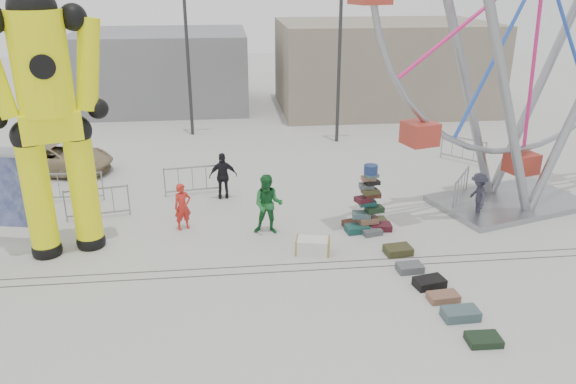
{
  "coord_description": "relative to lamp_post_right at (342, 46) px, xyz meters",
  "views": [
    {
      "loc": [
        -2.23,
        -12.8,
        7.63
      ],
      "look_at": [
        -0.54,
        2.47,
        1.6
      ],
      "focal_mm": 35.0,
      "sensor_mm": 36.0,
      "label": 1
    }
  ],
  "objects": [
    {
      "name": "suitcase_tower",
      "position": [
        -1.04,
        -9.93,
        -3.88
      ],
      "size": [
        1.52,
        1.34,
        2.15
      ],
      "rotation": [
        0.0,
        0.0,
        0.09
      ],
      "color": "#184843",
      "rests_on": "ground"
    },
    {
      "name": "row_case_2",
      "position": [
        -0.27,
        -13.58,
        -4.37
      ],
      "size": [
        0.87,
        0.64,
        0.23
      ],
      "primitive_type": "cube",
      "rotation": [
        0.0,
        0.0,
        0.21
      ],
      "color": "black",
      "rests_on": "ground"
    },
    {
      "name": "row_case_5",
      "position": [
        0.1,
        -16.02,
        -4.4
      ],
      "size": [
        0.75,
        0.54,
        0.17
      ],
      "primitive_type": "cube",
      "rotation": [
        0.0,
        0.0,
        -0.03
      ],
      "color": "black",
      "rests_on": "ground"
    },
    {
      "name": "pedestrian_red",
      "position": [
        -6.84,
        -9.29,
        -3.72
      ],
      "size": [
        0.65,
        0.56,
        1.52
      ],
      "primitive_type": "imported",
      "rotation": [
        0.0,
        0.0,
        0.42
      ],
      "color": "red",
      "rests_on": "ground"
    },
    {
      "name": "barricade_dummy_b",
      "position": [
        -9.69,
        -8.16,
        -3.93
      ],
      "size": [
        1.99,
        0.45,
        1.1
      ],
      "primitive_type": null,
      "rotation": [
        0.0,
        0.0,
        0.17
      ],
      "color": "gray",
      "rests_on": "ground"
    },
    {
      "name": "row_case_4",
      "position": [
        -0.04,
        -15.05,
        -4.36
      ],
      "size": [
        0.87,
        0.53,
        0.24
      ],
      "primitive_type": "cube",
      "rotation": [
        0.0,
        0.0,
        0.03
      ],
      "color": "#435B60",
      "rests_on": "ground"
    },
    {
      "name": "steamer_trunk",
      "position": [
        -3.01,
        -11.39,
        -4.26
      ],
      "size": [
        1.07,
        0.76,
        0.45
      ],
      "primitive_type": "cube",
      "rotation": [
        0.0,
        0.0,
        -0.22
      ],
      "color": "silver",
      "rests_on": "ground"
    },
    {
      "name": "lamp_post_left",
      "position": [
        -7.0,
        2.0,
        0.0
      ],
      "size": [
        1.41,
        0.25,
        8.0
      ],
      "color": "#2D2D30",
      "rests_on": "ground"
    },
    {
      "name": "crash_test_dummy",
      "position": [
        -10.08,
        -10.43,
        -0.14
      ],
      "size": [
        3.24,
        1.64,
        8.24
      ],
      "rotation": [
        0.0,
        0.0,
        0.35
      ],
      "color": "black",
      "rests_on": "ground"
    },
    {
      "name": "row_case_1",
      "position": [
        -0.53,
        -12.74,
        -4.38
      ],
      "size": [
        0.72,
        0.52,
        0.21
      ],
      "primitive_type": "cube",
      "rotation": [
        0.0,
        0.0,
        0.08
      ],
      "color": "#54575B",
      "rests_on": "ground"
    },
    {
      "name": "barricade_dummy_c",
      "position": [
        -6.68,
        -6.32,
        -3.93
      ],
      "size": [
        1.99,
        0.37,
        1.1
      ],
      "primitive_type": null,
      "rotation": [
        0.0,
        0.0,
        0.14
      ],
      "color": "gray",
      "rests_on": "ground"
    },
    {
      "name": "barricade_wheel_front",
      "position": [
        2.73,
        -8.2,
        -3.93
      ],
      "size": [
        1.23,
        1.69,
        1.1
      ],
      "primitive_type": null,
      "rotation": [
        0.0,
        0.0,
        0.96
      ],
      "color": "gray",
      "rests_on": "ground"
    },
    {
      "name": "barricade_wheel_back",
      "position": [
        4.65,
        -3.79,
        -3.93
      ],
      "size": [
        1.4,
        1.57,
        1.1
      ],
      "primitive_type": null,
      "rotation": [
        0.0,
        0.0,
        -0.85
      ],
      "color": "gray",
      "rests_on": "ground"
    },
    {
      "name": "pedestrian_black",
      "position": [
        -5.55,
        -6.82,
        -3.63
      ],
      "size": [
        1.02,
        0.48,
        1.7
      ],
      "primitive_type": "imported",
      "rotation": [
        0.0,
        0.0,
        3.21
      ],
      "color": "black",
      "rests_on": "ground"
    },
    {
      "name": "track_line_near",
      "position": [
        -3.09,
        -12.4,
        -4.48
      ],
      "size": [
        40.0,
        0.04,
        0.01
      ],
      "primitive_type": "cube",
      "color": "#47443F",
      "rests_on": "ground"
    },
    {
      "name": "building_right",
      "position": [
        3.91,
        7.0,
        -1.98
      ],
      "size": [
        12.0,
        8.0,
        5.0
      ],
      "primitive_type": "cube",
      "color": "gray",
      "rests_on": "ground"
    },
    {
      "name": "ground",
      "position": [
        -3.09,
        -13.0,
        -4.48
      ],
      "size": [
        90.0,
        90.0,
        0.0
      ],
      "primitive_type": "plane",
      "color": "#9E9E99",
      "rests_on": "ground"
    },
    {
      "name": "parked_suv",
      "position": [
        -12.32,
        -3.28,
        -3.85
      ],
      "size": [
        4.85,
        2.93,
        1.26
      ],
      "primitive_type": "imported",
      "rotation": [
        0.0,
        0.0,
        1.38
      ],
      "color": "#978361",
      "rests_on": "ground"
    },
    {
      "name": "building_left",
      "position": [
        -9.09,
        9.0,
        -2.28
      ],
      "size": [
        10.0,
        8.0,
        4.4
      ],
      "primitive_type": "cube",
      "color": "gray",
      "rests_on": "ground"
    },
    {
      "name": "pedestrian_green",
      "position": [
        -4.18,
        -9.87,
        -3.53
      ],
      "size": [
        1.05,
        0.89,
        1.91
      ],
      "primitive_type": "imported",
      "rotation": [
        0.0,
        0.0,
        -0.19
      ],
      "color": "#175F28",
      "rests_on": "ground"
    },
    {
      "name": "row_case_3",
      "position": [
        -0.15,
        -14.25,
        -4.39
      ],
      "size": [
        0.79,
        0.5,
        0.18
      ],
      "primitive_type": "cube",
      "rotation": [
        0.0,
        0.0,
        0.09
      ],
      "color": "brown",
      "rests_on": "ground"
    },
    {
      "name": "pedestrian_grey",
      "position": [
        2.81,
        -9.39,
        -3.72
      ],
      "size": [
        0.63,
        1.02,
        1.53
      ],
      "primitive_type": "imported",
      "rotation": [
        0.0,
        0.0,
        -1.63
      ],
      "color": "#292A37",
      "rests_on": "ground"
    },
    {
      "name": "row_case_0",
      "position": [
        -0.55,
        -11.71,
        -4.37
      ],
      "size": [
        0.83,
        0.64,
        0.23
      ],
      "primitive_type": "cube",
      "rotation": [
        0.0,
        0.0,
        0.13
      ],
      "color": "#39391C",
      "rests_on": "ground"
    },
    {
      "name": "lamp_post_right",
      "position": [
        0.0,
        0.0,
        0.0
      ],
      "size": [
        1.41,
        0.25,
        8.0
      ],
      "color": "#2D2D30",
      "rests_on": "ground"
    },
    {
      "name": "barricade_dummy_a",
      "position": [
        -10.84,
        -6.54,
        -3.93
      ],
      "size": [
        2.0,
        0.1,
        1.1
      ],
      "primitive_type": null,
      "rotation": [
        0.0,
        0.0,
        0.0
      ],
      "color": "gray",
      "rests_on": "ground"
    },
    {
      "name": "track_line_far",
      "position": [
        -3.09,
        -12.0,
        -4.48
      ],
      "size": [
        40.0,
        0.04,
        0.01
      ],
      "primitive_type": "cube",
      "color": "#47443F",
      "rests_on": "ground"
    }
  ]
}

